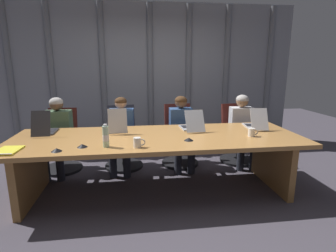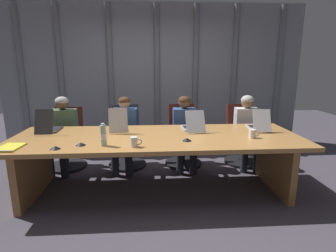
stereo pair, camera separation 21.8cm
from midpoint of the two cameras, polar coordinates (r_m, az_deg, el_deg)
ground_plane at (r=3.59m, az=-3.89°, el=-13.64°), size 11.84×11.84×0.00m
conference_table at (r=3.37m, az=-4.04°, el=-4.64°), size 3.56×1.22×0.74m
curtain_backdrop at (r=5.41m, az=-5.75°, el=10.51°), size 5.92×0.17×2.76m
laptop_left_end at (r=3.81m, az=-26.20°, el=-0.63°), size 0.23×0.46×0.32m
laptop_left_mid at (r=3.62m, az=-12.45°, el=-0.21°), size 0.28×0.41×0.33m
laptop_center at (r=3.65m, az=3.28°, el=0.10°), size 0.28×0.49×0.28m
laptop_right_mid at (r=3.90m, az=16.50°, el=0.43°), size 0.28×0.49×0.29m
office_chair_left_end at (r=4.53m, az=-22.99°, el=-4.20°), size 0.60×0.60×0.94m
office_chair_left_mid at (r=4.37m, az=-10.97°, el=-3.87°), size 0.60×0.60×0.97m
office_chair_center at (r=4.41m, az=1.04°, el=-3.47°), size 0.60×0.60×0.97m
office_chair_right_mid at (r=4.66m, az=13.21°, el=-2.96°), size 0.60×0.60×0.96m
person_left_end at (r=4.31m, az=-23.96°, el=-1.04°), size 0.42×0.56×1.14m
person_left_mid at (r=4.14m, az=-11.46°, el=-0.88°), size 0.41×0.57×1.13m
person_center at (r=4.18m, az=1.44°, el=-0.44°), size 0.36×0.55×1.13m
person_right_mid at (r=4.45m, az=14.26°, el=0.10°), size 0.40×0.57×1.13m
water_bottle_primary at (r=2.97m, az=-15.20°, el=-2.21°), size 0.07×0.07×0.25m
coffee_mug_near at (r=3.43m, az=15.70°, el=-1.31°), size 0.13×0.08×0.10m
coffee_mug_far at (r=2.90m, az=-8.64°, el=-3.51°), size 0.13×0.08×0.11m
conference_mic_left_side at (r=3.06m, az=-19.77°, el=-3.97°), size 0.11×0.11×0.03m
conference_mic_middle at (r=3.01m, az=-24.61°, el=-4.66°), size 0.11×0.11×0.03m
conference_mic_right_side at (r=3.13m, az=2.46°, el=-2.83°), size 0.11×0.11×0.03m
spiral_notepad at (r=3.26m, az=-32.67°, el=-4.46°), size 0.24×0.32×0.03m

